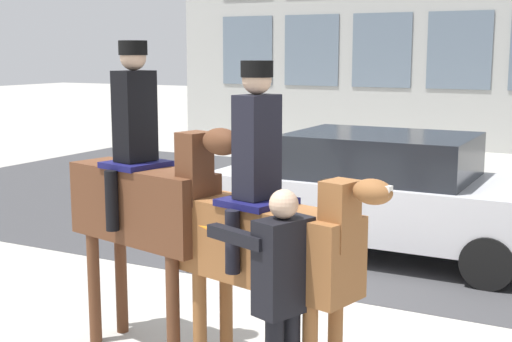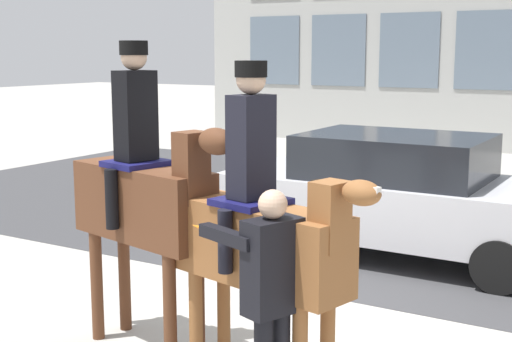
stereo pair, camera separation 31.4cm
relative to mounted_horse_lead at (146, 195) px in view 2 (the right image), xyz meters
name	(u,v)px [view 2 (the right image)]	position (x,y,z in m)	size (l,w,h in m)	color
ground_plane	(286,308)	(0.53, 1.55, -1.41)	(80.00, 80.00, 0.00)	#9E9B93
road_surface	(427,217)	(0.53, 6.30, -1.40)	(19.13, 8.50, 0.01)	#38383A
mounted_horse_lead	(146,195)	(0.00, 0.00, 0.00)	(1.89, 0.75, 2.71)	#59331E
mounted_horse_companion	(261,234)	(1.26, -0.19, -0.14)	(1.89, 0.78, 2.55)	brown
pedestrian_bystander	(270,291)	(1.57, -0.59, -0.40)	(0.91, 0.45, 1.71)	black
street_car_near_lane	(400,194)	(0.86, 4.03, -0.61)	(4.57, 1.96, 1.57)	#B7B7BC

